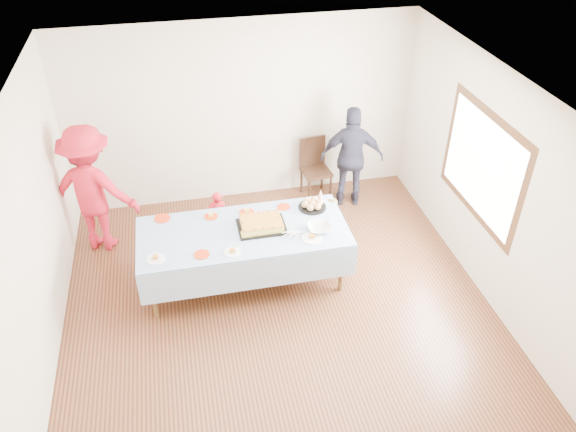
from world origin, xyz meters
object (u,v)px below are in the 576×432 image
Objects in this scene: party_table at (243,234)px; birthday_cake at (262,224)px; adult_left at (92,190)px; dining_chair at (314,164)px.

birthday_cake is at bearing 5.84° from party_table.
party_table is 0.25m from birthday_cake.
birthday_cake reaches higher than party_table.
party_table is at bearing 167.35° from adult_left.
dining_chair is (1.34, 1.79, -0.21)m from party_table.
birthday_cake is 0.62× the size of dining_chair.
party_table is 2.13m from adult_left.
birthday_cake is 2.12m from dining_chair.
dining_chair is at bearing -148.30° from adult_left.
adult_left is at bearing 147.35° from party_table.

